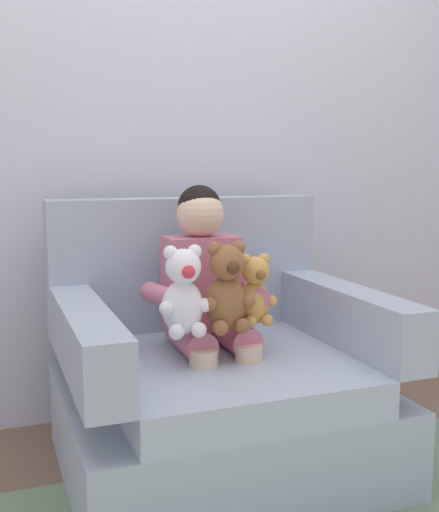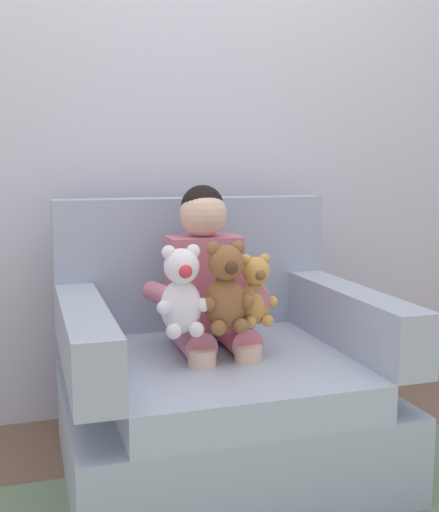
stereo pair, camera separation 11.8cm
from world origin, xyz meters
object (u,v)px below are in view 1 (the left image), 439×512
object	(u,v)px
seated_child	(207,290)
plush_honey	(255,292)
armchair	(216,384)
plush_brown	(227,289)
plush_white	(183,293)

from	to	relation	value
seated_child	plush_honey	distance (m)	0.19
armchair	plush_brown	bearing A→B (deg)	-97.41
plush_honey	plush_brown	bearing A→B (deg)	-139.82
armchair	plush_brown	distance (m)	0.41
seated_child	armchair	bearing A→B (deg)	-59.36
seated_child	plush_brown	xyz separation A→B (m)	(0.00, -0.19, 0.04)
plush_brown	seated_child	bearing A→B (deg)	87.79
armchair	plush_honey	world-z (taller)	armchair
armchair	plush_brown	size ratio (longest dim) A/B	3.61
armchair	plush_brown	xyz separation A→B (m)	(-0.02, -0.15, 0.37)
plush_honey	plush_white	bearing A→B (deg)	-151.19
seated_child	plush_white	xyz separation A→B (m)	(-0.14, -0.19, 0.03)
armchair	plush_white	distance (m)	0.43
plush_brown	plush_honey	world-z (taller)	plush_brown
plush_brown	plush_honey	bearing A→B (deg)	17.19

